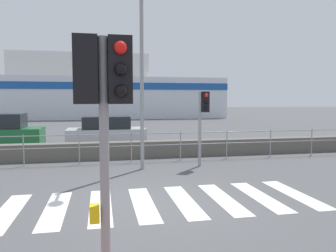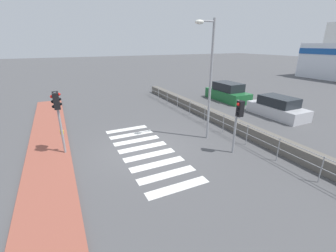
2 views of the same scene
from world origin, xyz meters
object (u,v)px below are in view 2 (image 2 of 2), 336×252
streetlamp (208,69)px  parked_car_silver (277,108)px  traffic_light_far (238,116)px  traffic_light_near (57,107)px  parked_car_green (228,93)px

streetlamp → parked_car_silver: streetlamp is taller
traffic_light_far → parked_car_silver: size_ratio=0.64×
parked_car_silver → streetlamp: bearing=-81.4°
traffic_light_near → parked_car_green: (-4.94, 13.45, -1.58)m
traffic_light_near → parked_car_silver: 13.55m
streetlamp → parked_car_green: size_ratio=1.40×
traffic_light_far → streetlamp: (-2.04, -0.25, 1.80)m
streetlamp → parked_car_silver: 7.47m
streetlamp → parked_car_green: bearing=132.5°
streetlamp → parked_car_silver: (-1.02, 6.75, -3.04)m
streetlamp → traffic_light_near: bearing=-100.5°
traffic_light_far → parked_car_green: traffic_light_far is taller
parked_car_green → traffic_light_far: bearing=-38.3°
traffic_light_near → streetlamp: (1.25, 6.71, 1.38)m
streetlamp → parked_car_green: 9.62m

